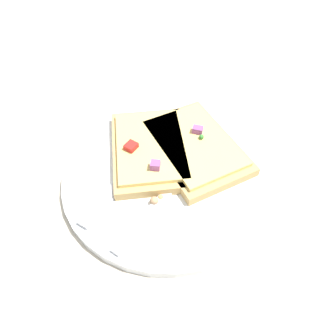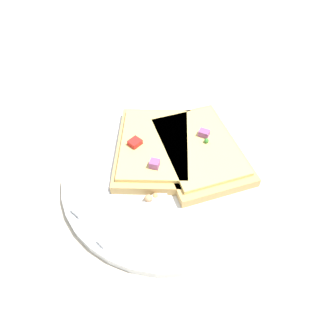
{
  "view_description": "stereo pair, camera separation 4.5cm",
  "coord_description": "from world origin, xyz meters",
  "views": [
    {
      "loc": [
        0.13,
        0.27,
        0.37
      ],
      "look_at": [
        0.0,
        0.0,
        0.02
      ],
      "focal_mm": 35.0,
      "sensor_mm": 36.0,
      "label": 1
    },
    {
      "loc": [
        0.09,
        0.28,
        0.37
      ],
      "look_at": [
        0.0,
        0.0,
        0.02
      ],
      "focal_mm": 35.0,
      "sensor_mm": 36.0,
      "label": 2
    }
  ],
  "objects": [
    {
      "name": "ground_plane",
      "position": [
        0.0,
        0.0,
        0.0
      ],
      "size": [
        4.0,
        4.0,
        0.0
      ],
      "primitive_type": "plane",
      "color": "#BCB29E"
    },
    {
      "name": "plate",
      "position": [
        0.0,
        0.0,
        0.01
      ],
      "size": [
        0.3,
        0.3,
        0.01
      ],
      "color": "white",
      "rests_on": "ground"
    },
    {
      "name": "fork",
      "position": [
        0.01,
        0.03,
        0.01
      ],
      "size": [
        0.18,
        0.11,
        0.01
      ],
      "rotation": [
        0.0,
        0.0,
        3.64
      ],
      "color": "#B7B7BC",
      "rests_on": "plate"
    },
    {
      "name": "knife",
      "position": [
        0.07,
        -0.01,
        0.01
      ],
      "size": [
        0.17,
        0.12,
        0.01
      ],
      "rotation": [
        0.0,
        0.0,
        3.69
      ],
      "color": "#B7B7BC",
      "rests_on": "plate"
    },
    {
      "name": "pizza_slice_main",
      "position": [
        -0.05,
        -0.02,
        0.02
      ],
      "size": [
        0.12,
        0.17,
        0.03
      ],
      "rotation": [
        0.0,
        0.0,
        1.59
      ],
      "color": "tan",
      "rests_on": "plate"
    },
    {
      "name": "pizza_slice_corner",
      "position": [
        0.01,
        -0.04,
        0.02
      ],
      "size": [
        0.15,
        0.19,
        0.03
      ],
      "rotation": [
        0.0,
        0.0,
        1.24
      ],
      "color": "tan",
      "rests_on": "plate"
    },
    {
      "name": "crumb_scatter",
      "position": [
        0.04,
        0.04,
        0.02
      ],
      "size": [
        0.02,
        0.01,
        0.01
      ],
      "color": "tan",
      "rests_on": "plate"
    }
  ]
}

